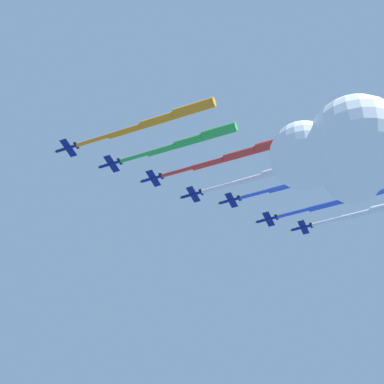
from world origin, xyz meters
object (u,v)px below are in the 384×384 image
jet_lead (161,119)px  jet_starboard_mid (315,178)px  jet_port_outer (361,195)px  jet_port_mid (282,169)px  jet_port_inner (191,140)px  jet_starboard_inner (243,153)px

jet_lead → jet_starboard_mid: size_ratio=1.08×
jet_port_outer → jet_port_mid: bearing=31.1°
jet_port_inner → jet_starboard_mid: jet_starboard_mid is taller
jet_port_mid → jet_port_outer: size_ratio=0.96×
jet_lead → jet_port_mid: bearing=-145.7°
jet_starboard_inner → jet_lead: bearing=34.9°
jet_port_inner → jet_port_mid: 35.75m
jet_lead → jet_starboard_mid: bearing=-144.7°
jet_starboard_inner → jet_port_outer: bearing=-148.3°
jet_port_inner → jet_starboard_mid: size_ratio=0.95×
jet_lead → jet_port_inner: jet_lead is taller
jet_port_mid → jet_port_outer: 34.58m
jet_starboard_inner → jet_starboard_mid: size_ratio=1.05×
jet_port_inner → jet_lead: bearing=49.8°
jet_port_mid → jet_starboard_mid: size_ratio=1.04×
jet_port_outer → jet_starboard_mid: bearing=25.1°
jet_port_inner → jet_port_outer: jet_port_inner is taller
jet_starboard_inner → jet_port_mid: jet_starboard_inner is taller
jet_port_mid → jet_starboard_mid: (-12.28, -9.76, 3.21)m
jet_lead → jet_port_outer: (-70.03, -45.40, -3.70)m
jet_starboard_inner → jet_port_outer: (-43.19, -26.66, -2.15)m
jet_port_inner → jet_port_mid: jet_port_inner is taller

